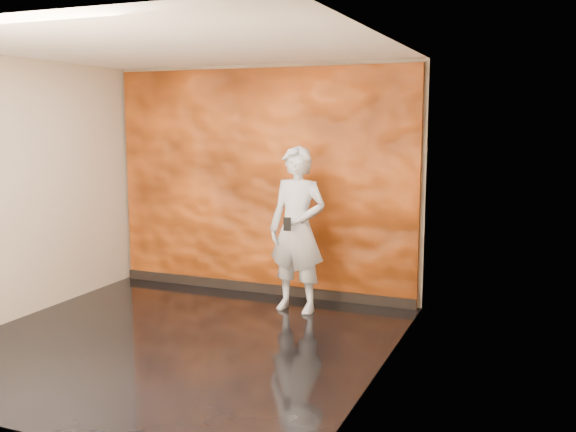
# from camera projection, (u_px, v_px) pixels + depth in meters

# --- Properties ---
(room) EXTENTS (4.02, 4.02, 2.81)m
(room) POSITION_uv_depth(u_px,v_px,m) (175.00, 199.00, 6.06)
(room) COLOR black
(room) RESTS_ON ground
(feature_wall) EXTENTS (3.90, 0.06, 2.75)m
(feature_wall) POSITION_uv_depth(u_px,v_px,m) (261.00, 182.00, 7.86)
(feature_wall) COLOR orange
(feature_wall) RESTS_ON ground
(baseboard) EXTENTS (3.90, 0.04, 0.12)m
(baseboard) POSITION_uv_depth(u_px,v_px,m) (260.00, 288.00, 8.02)
(baseboard) COLOR black
(baseboard) RESTS_ON ground
(man) EXTENTS (0.72, 0.52, 1.85)m
(man) POSITION_uv_depth(u_px,v_px,m) (297.00, 230.00, 7.15)
(man) COLOR #A5AAB4
(man) RESTS_ON ground
(phone) EXTENTS (0.08, 0.02, 0.15)m
(phone) POSITION_uv_depth(u_px,v_px,m) (287.00, 224.00, 6.91)
(phone) COLOR black
(phone) RESTS_ON man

